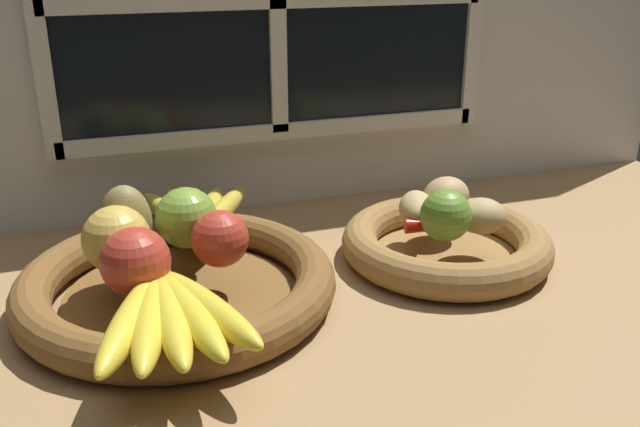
# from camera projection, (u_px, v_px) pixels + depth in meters

# --- Properties ---
(ground_plane) EXTENTS (1.40, 0.90, 0.03)m
(ground_plane) POSITION_uv_depth(u_px,v_px,m) (343.00, 293.00, 0.85)
(ground_plane) COLOR #9E774C
(back_wall) EXTENTS (1.40, 0.05, 0.55)m
(back_wall) POSITION_uv_depth(u_px,v_px,m) (273.00, 21.00, 1.00)
(back_wall) COLOR silver
(back_wall) RESTS_ON ground_plane
(fruit_bowl_left) EXTENTS (0.36, 0.36, 0.05)m
(fruit_bowl_left) POSITION_uv_depth(u_px,v_px,m) (178.00, 284.00, 0.79)
(fruit_bowl_left) COLOR brown
(fruit_bowl_left) RESTS_ON ground_plane
(fruit_bowl_right) EXTENTS (0.27, 0.27, 0.05)m
(fruit_bowl_right) POSITION_uv_depth(u_px,v_px,m) (446.00, 244.00, 0.89)
(fruit_bowl_right) COLOR olive
(fruit_bowl_right) RESTS_ON ground_plane
(apple_green_back) EXTENTS (0.07, 0.07, 0.07)m
(apple_green_back) POSITION_uv_depth(u_px,v_px,m) (186.00, 218.00, 0.81)
(apple_green_back) COLOR #7AA338
(apple_green_back) RESTS_ON fruit_bowl_left
(apple_red_right) EXTENTS (0.06, 0.06, 0.06)m
(apple_red_right) POSITION_uv_depth(u_px,v_px,m) (220.00, 238.00, 0.77)
(apple_red_right) COLOR #B73828
(apple_red_right) RESTS_ON fruit_bowl_left
(apple_golden_left) EXTENTS (0.07, 0.07, 0.07)m
(apple_golden_left) POSITION_uv_depth(u_px,v_px,m) (117.00, 239.00, 0.75)
(apple_golden_left) COLOR gold
(apple_golden_left) RESTS_ON fruit_bowl_left
(apple_red_front) EXTENTS (0.07, 0.07, 0.07)m
(apple_red_front) POSITION_uv_depth(u_px,v_px,m) (135.00, 262.00, 0.70)
(apple_red_front) COLOR #B73828
(apple_red_front) RESTS_ON fruit_bowl_left
(pear_brown) EXTENTS (0.07, 0.07, 0.09)m
(pear_brown) POSITION_uv_depth(u_px,v_px,m) (126.00, 221.00, 0.78)
(pear_brown) COLOR olive
(pear_brown) RESTS_ON fruit_bowl_left
(banana_bunch_front) EXTENTS (0.16, 0.20, 0.03)m
(banana_bunch_front) POSITION_uv_depth(u_px,v_px,m) (169.00, 313.00, 0.65)
(banana_bunch_front) COLOR yellow
(banana_bunch_front) RESTS_ON fruit_bowl_left
(banana_bunch_back) EXTENTS (0.16, 0.19, 0.03)m
(banana_bunch_back) POSITION_uv_depth(u_px,v_px,m) (196.00, 212.00, 0.89)
(banana_bunch_back) COLOR gold
(banana_bunch_back) RESTS_ON fruit_bowl_left
(potato_back) EXTENTS (0.08, 0.08, 0.05)m
(potato_back) POSITION_uv_depth(u_px,v_px,m) (446.00, 196.00, 0.91)
(potato_back) COLOR tan
(potato_back) RESTS_ON fruit_bowl_right
(potato_oblong) EXTENTS (0.07, 0.09, 0.04)m
(potato_oblong) POSITION_uv_depth(u_px,v_px,m) (416.00, 208.00, 0.89)
(potato_oblong) COLOR tan
(potato_oblong) RESTS_ON fruit_bowl_right
(potato_small) EXTENTS (0.08, 0.07, 0.04)m
(potato_small) POSITION_uv_depth(u_px,v_px,m) (481.00, 216.00, 0.86)
(potato_small) COLOR tan
(potato_small) RESTS_ON fruit_bowl_right
(lime_near) EXTENTS (0.06, 0.06, 0.06)m
(lime_near) POSITION_uv_depth(u_px,v_px,m) (446.00, 215.00, 0.83)
(lime_near) COLOR olive
(lime_near) RESTS_ON fruit_bowl_right
(chili_pepper) EXTENTS (0.13, 0.05, 0.02)m
(chili_pepper) POSITION_uv_depth(u_px,v_px,m) (454.00, 224.00, 0.86)
(chili_pepper) COLOR red
(chili_pepper) RESTS_ON fruit_bowl_right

